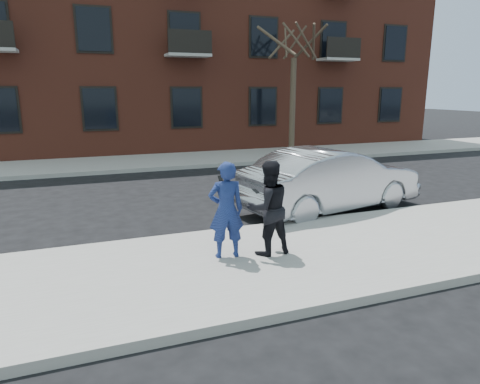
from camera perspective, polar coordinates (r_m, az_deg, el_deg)
name	(u,v)px	position (r m, az deg, el deg)	size (l,w,h in m)	color
ground	(344,249)	(8.52, 13.70, -7.40)	(100.00, 100.00, 0.00)	black
near_sidewalk	(352,250)	(8.30, 14.70, -7.47)	(50.00, 3.50, 0.15)	gray
near_curb	(305,223)	(9.74, 8.64, -4.05)	(50.00, 0.10, 0.15)	#999691
far_sidewalk	(195,159)	(18.60, -5.99, 4.37)	(50.00, 3.50, 0.15)	gray
far_curb	(207,166)	(16.88, -4.45, 3.49)	(50.00, 0.10, 0.15)	#999691
apartment_building	(197,32)	(25.60, -5.80, 20.49)	(24.30, 10.30, 12.30)	brown
street_tree	(295,30)	(19.91, 7.30, 20.67)	(3.60, 3.60, 6.80)	#392E22
silver_sedan	(331,180)	(10.93, 12.08, 1.60)	(1.67, 4.80, 1.58)	#999BA3
man_hoodie	(226,210)	(7.27, -1.86, -2.42)	(0.65, 0.52, 1.68)	navy
man_peacoat	(268,208)	(7.43, 3.76, -2.15)	(0.85, 0.68, 1.66)	black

